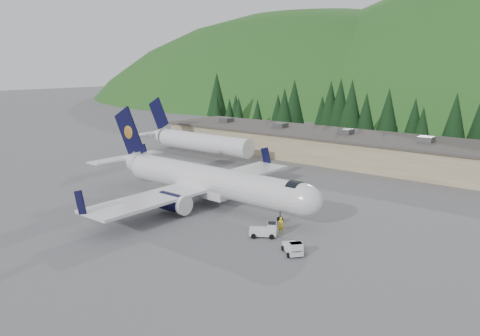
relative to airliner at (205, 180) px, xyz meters
The scene contains 8 objects.
ground 3.39m from the airliner, ahead, with size 600.00×600.00×0.00m, color slate.
airliner is the anchor object (origin of this frame).
second_airliner 32.45m from the airliner, 137.33° to the left, with size 27.50×11.00×10.05m.
baggage_tug_a 14.33m from the airliner, 19.55° to the right, with size 3.20×2.82×1.54m.
baggage_tug_b 19.74m from the airliner, 20.81° to the right, with size 2.94×2.74×1.44m.
terminal_building 38.21m from the airliner, 95.93° to the left, with size 71.00×17.00×6.10m.
ramp_worker 14.43m from the airliner, 11.28° to the right, with size 0.67×0.44×1.84m, color yellow.
tree_line 61.44m from the airliner, 93.21° to the left, with size 113.49×18.71×14.43m.
Camera 1 is at (40.10, -43.40, 18.16)m, focal length 35.00 mm.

